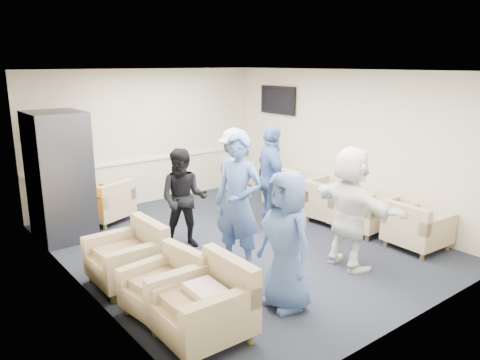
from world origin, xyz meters
TOP-DOWN VIEW (x-y plane):
  - floor at (0.00, 0.00)m, footprint 6.00×6.00m
  - ceiling at (0.00, 0.00)m, footprint 6.00×6.00m
  - back_wall at (0.00, 3.00)m, footprint 5.00×0.02m
  - front_wall at (0.00, -3.00)m, footprint 5.00×0.02m
  - left_wall at (-2.50, 0.00)m, footprint 0.02×6.00m
  - right_wall at (2.50, 0.00)m, footprint 0.02×6.00m
  - chair_rail at (0.00, 2.98)m, footprint 4.98×0.04m
  - tv at (2.44, 1.80)m, footprint 0.10×1.00m
  - armchair_left_near at (-1.88, -1.87)m, footprint 0.90×0.90m
  - armchair_left_mid at (-1.95, -1.18)m, footprint 0.86×0.86m
  - armchair_left_far at (-1.95, -0.20)m, footprint 0.86×0.86m
  - armchair_right_near at (2.02, -1.84)m, footprint 0.84×0.84m
  - armchair_right_midnear at (1.98, -0.83)m, footprint 0.90×0.90m
  - armchair_right_midfar at (1.95, -0.21)m, footprint 0.88×0.88m
  - armchair_right_far at (1.95, 0.78)m, footprint 0.98×0.98m
  - armchair_corner at (-1.23, 2.32)m, footprint 1.05×1.05m
  - vending_machine at (-2.09, 2.01)m, footprint 0.84×0.98m
  - backpack at (-1.29, -0.67)m, footprint 0.28×0.21m
  - pillow at (-1.89, -1.87)m, footprint 0.34×0.44m
  - person_front_left at (-0.78, -1.89)m, footprint 0.58×0.84m
  - person_mid_left at (-0.60, -0.76)m, footprint 0.69×0.83m
  - person_back_left at (-0.74, 0.44)m, footprint 0.96×0.94m
  - person_back_right at (0.68, 0.99)m, footprint 0.84×1.20m
  - person_mid_right at (0.80, 0.14)m, footprint 0.82×1.16m
  - person_front_right at (0.69, -1.62)m, footprint 0.66×1.65m

SIDE VIEW (x-z plane):
  - floor at x=0.00m, z-range 0.00..0.00m
  - backpack at x=-1.29m, z-range 0.01..0.47m
  - armchair_left_mid at x=-1.95m, z-range 0.00..0.62m
  - armchair_right_midfar at x=1.95m, z-range 0.00..0.64m
  - armchair_right_near at x=2.02m, z-range 0.00..0.64m
  - armchair_corner at x=-1.23m, z-range 0.00..0.65m
  - armchair_right_midnear at x=1.98m, z-range 0.00..0.68m
  - armchair_left_far at x=-1.95m, z-range 0.00..0.68m
  - armchair_left_near at x=-1.88m, z-range 0.00..0.71m
  - armchair_right_far at x=1.95m, z-range 0.00..0.74m
  - pillow at x=-1.89m, z-range 0.47..0.59m
  - person_back_left at x=-0.74m, z-range 0.00..1.56m
  - person_front_left at x=-0.78m, z-range 0.00..1.65m
  - person_back_right at x=0.68m, z-range 0.00..1.69m
  - person_front_right at x=0.69m, z-range 0.00..1.74m
  - chair_rail at x=0.00m, z-range 0.87..0.93m
  - person_mid_right at x=0.80m, z-range 0.00..1.82m
  - person_mid_left at x=-0.60m, z-range 0.00..1.93m
  - vending_machine at x=-2.09m, z-range 0.00..2.08m
  - back_wall at x=0.00m, z-range 0.00..2.70m
  - front_wall at x=0.00m, z-range 0.00..2.70m
  - left_wall at x=-2.50m, z-range 0.00..2.70m
  - right_wall at x=2.50m, z-range 0.00..2.70m
  - tv at x=2.44m, z-range 1.76..2.34m
  - ceiling at x=0.00m, z-range 2.70..2.70m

